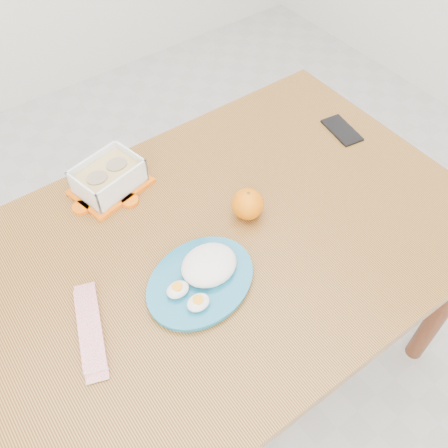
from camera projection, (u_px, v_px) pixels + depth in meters
ground at (234, 307)px, 1.99m from camera, size 3.50×3.50×0.00m
dining_table at (224, 259)px, 1.33m from camera, size 1.33×0.89×0.75m
food_container at (109, 178)px, 1.34m from camera, size 0.22×0.19×0.08m
orange_fruit at (248, 204)px, 1.28m from camera, size 0.08×0.08×0.08m
rice_plate at (203, 275)px, 1.16m from camera, size 0.33×0.33×0.07m
candy_bar at (90, 329)px, 1.09m from camera, size 0.12×0.21×0.02m
smartphone at (342, 130)px, 1.52m from camera, size 0.09×0.14×0.01m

